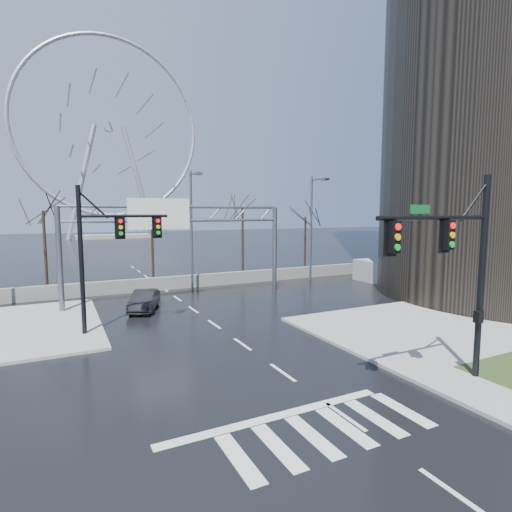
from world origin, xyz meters
TOP-DOWN VIEW (x-y plane):
  - ground at (0.00, 0.00)m, footprint 260.00×260.00m
  - sidewalk_right_ext at (10.00, 2.00)m, footprint 12.00×10.00m
  - sidewalk_far at (-11.00, 12.00)m, footprint 10.00×12.00m
  - barrier_wall at (0.00, 20.00)m, footprint 52.00×0.50m
  - signal_mast_near at (5.14, -4.04)m, footprint 5.52×0.41m
  - signal_mast_far at (-5.87, 8.96)m, footprint 4.72×0.41m
  - sign_gantry at (-0.38, 14.96)m, footprint 16.36×0.40m
  - streetlight_mid at (2.00, 18.16)m, footprint 0.50×2.55m
  - streetlight_right at (14.00, 18.16)m, footprint 0.50×2.55m
  - tree_left at (-9.00, 23.50)m, footprint 3.75×3.75m
  - tree_center at (0.00, 24.50)m, footprint 3.25×3.25m
  - tree_right at (9.00, 23.50)m, footprint 3.90×3.90m
  - tree_far_right at (17.00, 24.00)m, footprint 3.40×3.40m
  - ferris_wheel at (5.00, 95.00)m, footprint 45.00×6.00m
  - car at (-3.00, 13.36)m, footprint 2.92×4.34m

SIDE VIEW (x-z plane):
  - ground at x=0.00m, z-range 0.00..0.00m
  - sidewalk_right_ext at x=10.00m, z-range 0.00..0.15m
  - sidewalk_far at x=-11.00m, z-range 0.00..0.15m
  - barrier_wall at x=0.00m, z-range 0.00..1.10m
  - car at x=-3.00m, z-range 0.00..1.35m
  - signal_mast_far at x=-5.87m, z-range 0.83..8.83m
  - signal_mast_near at x=5.14m, z-range 0.87..8.87m
  - tree_center at x=0.00m, z-range 1.92..8.42m
  - sign_gantry at x=-0.38m, z-range 1.38..8.98m
  - tree_far_right at x=17.00m, z-range 2.01..8.81m
  - streetlight_mid at x=2.00m, z-range 0.89..10.89m
  - streetlight_right at x=14.00m, z-range 0.89..10.89m
  - tree_left at x=-9.00m, z-range 2.23..9.73m
  - tree_right at x=9.00m, z-range 2.32..10.12m
  - ferris_wheel at x=5.00m, z-range 0.68..51.59m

